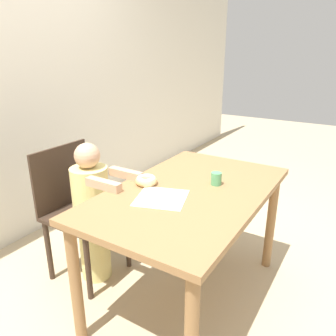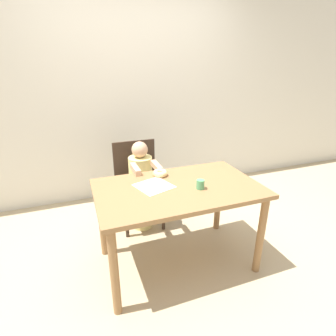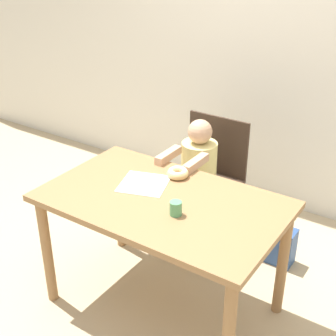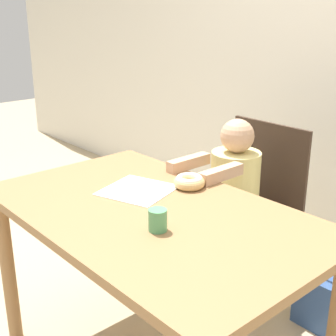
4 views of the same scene
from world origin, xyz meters
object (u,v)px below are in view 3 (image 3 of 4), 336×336
donut (178,173)px  cup (176,208)px  handbag (270,240)px  chair (207,178)px  child_figure (198,186)px

donut → cup: bearing=-58.8°
handbag → cup: size_ratio=5.28×
chair → cup: size_ratio=11.94×
chair → handbag: chair is taller
donut → handbag: bearing=51.6°
child_figure → cup: child_figure is taller
chair → cup: bearing=-71.2°
chair → child_figure: bearing=-90.0°
child_figure → donut: 0.48m
handbag → donut: bearing=-128.4°
chair → donut: (0.08, -0.50, 0.28)m
child_figure → donut: (0.08, -0.38, 0.28)m
chair → cup: chair is taller
chair → donut: bearing=-81.1°
chair → donut: 0.58m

